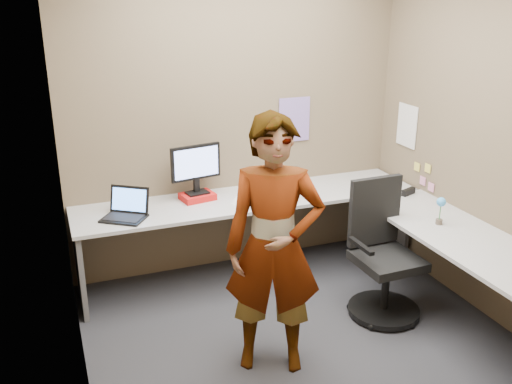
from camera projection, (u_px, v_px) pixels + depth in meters
name	position (u px, v px, depth m)	size (l,w,h in m)	color
ground	(295.00, 331.00, 4.26)	(3.00, 3.00, 0.00)	#242529
wall_back	(236.00, 119.00, 4.95)	(3.00, 3.00, 0.00)	brown
wall_right	(479.00, 138.00, 4.31)	(2.70, 2.70, 0.00)	brown
wall_left	(65.00, 183.00, 3.30)	(2.70, 2.70, 0.00)	brown
desk	(326.00, 231.00, 4.55)	(2.98, 2.58, 0.73)	#B5B5B5
paper_ream	(197.00, 196.00, 4.82)	(0.27, 0.20, 0.05)	red
monitor	(196.00, 165.00, 4.74)	(0.44, 0.16, 0.42)	black
laptop	(126.00, 210.00, 4.43)	(0.42, 0.40, 0.23)	black
trackball_mouse	(137.00, 205.00, 4.63)	(0.12, 0.08, 0.07)	#B7B7BC
origami	(237.00, 199.00, 4.75)	(0.10, 0.10, 0.06)	white
stapler	(408.00, 192.00, 4.93)	(0.15, 0.04, 0.06)	black
flower	(441.00, 207.00, 4.27)	(0.07, 0.07, 0.22)	brown
calendar_purple	(294.00, 120.00, 5.14)	(0.30, 0.01, 0.40)	#846BB7
calendar_white	(407.00, 126.00, 5.13)	(0.01, 0.28, 0.38)	white
sticky_note_a	(428.00, 168.00, 4.93)	(0.01, 0.07, 0.07)	#F2E059
sticky_note_b	(423.00, 181.00, 5.01)	(0.01, 0.07, 0.07)	pink
sticky_note_c	(431.00, 187.00, 4.91)	(0.01, 0.07, 0.07)	pink
sticky_note_d	(417.00, 167.00, 5.07)	(0.01, 0.07, 0.07)	#F2E059
office_chair	(383.00, 262.00, 4.39)	(0.56, 0.56, 1.05)	black
person	(274.00, 247.00, 3.63)	(0.63, 0.41, 1.73)	#999399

